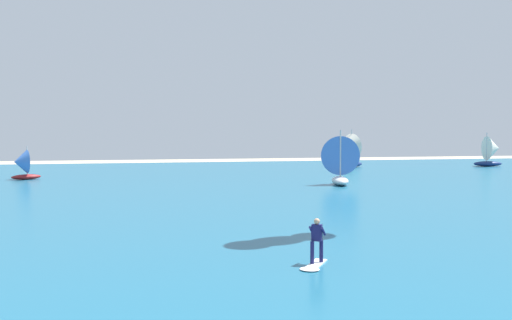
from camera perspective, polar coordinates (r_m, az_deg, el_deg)
name	(u,v)px	position (r m, az deg, el deg)	size (l,w,h in m)	color
ocean	(169,187)	(49.81, -9.35, -2.85)	(160.00, 90.00, 0.10)	#1E607F
kitesurfer	(315,249)	(19.35, 6.40, -9.46)	(1.61, 1.91, 1.67)	white
sailboat_near_shore	(492,151)	(88.93, 24.04, 0.90)	(4.60, 4.01, 5.20)	navy
sailboat_anchored_offshore	(22,164)	(61.57, -23.90, -0.43)	(3.18, 2.84, 3.58)	maroon
sailboat_leading	(347,150)	(79.58, 9.80, 1.06)	(5.01, 4.48, 5.64)	navy
sailboat_far_left	(339,160)	(51.44, 8.95, 0.04)	(4.08, 4.64, 5.22)	silver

